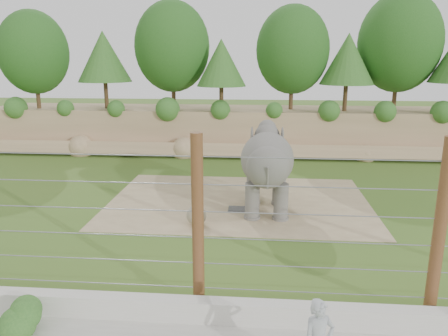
{
  "coord_description": "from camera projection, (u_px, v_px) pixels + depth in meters",
  "views": [
    {
      "loc": [
        1.32,
        -13.19,
        5.49
      ],
      "look_at": [
        0.0,
        2.0,
        1.6
      ],
      "focal_mm": 35.0,
      "sensor_mm": 36.0,
      "label": 1
    }
  ],
  "objects": [
    {
      "name": "ground",
      "position": [
        219.0,
        231.0,
        14.2
      ],
      "size": [
        90.0,
        90.0,
        0.0
      ],
      "primitive_type": "plane",
      "color": "#426823",
      "rests_on": "ground"
    },
    {
      "name": "back_embankment",
      "position": [
        250.0,
        84.0,
        25.4
      ],
      "size": [
        30.0,
        5.52,
        8.77
      ],
      "color": "#9B7D5A",
      "rests_on": "ground"
    },
    {
      "name": "dirt_patch",
      "position": [
        239.0,
        201.0,
        17.05
      ],
      "size": [
        10.0,
        7.0,
        0.02
      ],
      "primitive_type": "cube",
      "color": "#9C8460",
      "rests_on": "ground"
    },
    {
      "name": "drain_grate",
      "position": [
        242.0,
        209.0,
        16.12
      ],
      "size": [
        1.0,
        0.6,
        0.03
      ],
      "primitive_type": "cube",
      "color": "#262628",
      "rests_on": "dirt_patch"
    },
    {
      "name": "elephant",
      "position": [
        267.0,
        171.0,
        15.61
      ],
      "size": [
        1.62,
        3.77,
        3.05
      ],
      "primitive_type": null,
      "rotation": [
        0.0,
        0.0,
        0.0
      ],
      "color": "#5C5953",
      "rests_on": "ground"
    },
    {
      "name": "stone_ball",
      "position": [
        197.0,
        215.0,
        14.56
      ],
      "size": [
        0.69,
        0.69,
        0.69
      ],
      "primitive_type": "sphere",
      "color": "gray",
      "rests_on": "dirt_patch"
    },
    {
      "name": "retaining_wall",
      "position": [
        196.0,
        310.0,
        9.31
      ],
      "size": [
        26.0,
        0.35,
        0.5
      ],
      "primitive_type": "cube",
      "color": "beige",
      "rests_on": "ground"
    },
    {
      "name": "barrier_fence",
      "position": [
        198.0,
        225.0,
        9.36
      ],
      "size": [
        20.26,
        0.26,
        4.0
      ],
      "color": "#563215",
      "rests_on": "ground"
    },
    {
      "name": "walkway_shrub",
      "position": [
        28.0,
        319.0,
        8.78
      ],
      "size": [
        0.72,
        0.72,
        0.72
      ],
      "primitive_type": "sphere",
      "color": "#2C6024",
      "rests_on": "walkway"
    }
  ]
}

